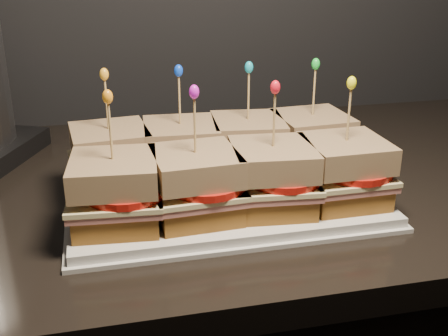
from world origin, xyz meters
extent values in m
cube|color=black|center=(0.37, 1.67, 0.85)|extent=(2.28, 0.67, 0.04)
cube|color=white|center=(0.08, 1.57, 0.87)|extent=(0.41, 0.26, 0.02)
cube|color=white|center=(0.08, 1.57, 0.87)|extent=(0.43, 0.27, 0.01)
cube|color=brown|center=(-0.06, 1.63, 0.90)|extent=(0.11, 0.11, 0.03)
cube|color=#C2635A|center=(-0.06, 1.63, 0.92)|extent=(0.12, 0.11, 0.01)
cube|color=beige|center=(-0.06, 1.63, 0.92)|extent=(0.12, 0.12, 0.01)
cylinder|color=red|center=(-0.05, 1.62, 0.93)|extent=(0.10, 0.10, 0.01)
cube|color=#51230A|center=(-0.06, 1.63, 0.95)|extent=(0.11, 0.11, 0.03)
cylinder|color=tan|center=(-0.06, 1.63, 1.00)|extent=(0.00, 0.00, 0.09)
ellipsoid|color=gold|center=(-0.06, 1.63, 1.04)|extent=(0.01, 0.01, 0.02)
cube|color=brown|center=(0.03, 1.63, 0.90)|extent=(0.11, 0.11, 0.03)
cube|color=#C2635A|center=(0.03, 1.63, 0.92)|extent=(0.12, 0.11, 0.01)
cube|color=beige|center=(0.03, 1.63, 0.92)|extent=(0.12, 0.11, 0.01)
cylinder|color=red|center=(0.05, 1.62, 0.93)|extent=(0.10, 0.10, 0.01)
cube|color=#51230A|center=(0.03, 1.63, 0.95)|extent=(0.11, 0.11, 0.03)
cylinder|color=tan|center=(0.03, 1.63, 1.00)|extent=(0.00, 0.00, 0.09)
ellipsoid|color=blue|center=(0.03, 1.63, 1.04)|extent=(0.01, 0.01, 0.02)
cube|color=brown|center=(0.13, 1.63, 0.90)|extent=(0.11, 0.11, 0.03)
cube|color=#C2635A|center=(0.13, 1.63, 0.92)|extent=(0.12, 0.12, 0.01)
cube|color=beige|center=(0.13, 1.63, 0.92)|extent=(0.12, 0.12, 0.01)
cylinder|color=red|center=(0.14, 1.62, 0.93)|extent=(0.10, 0.10, 0.01)
cube|color=#51230A|center=(0.13, 1.63, 0.95)|extent=(0.11, 0.11, 0.03)
cylinder|color=tan|center=(0.13, 1.63, 1.00)|extent=(0.00, 0.00, 0.09)
ellipsoid|color=#1499B4|center=(0.13, 1.63, 1.04)|extent=(0.01, 0.01, 0.02)
cube|color=brown|center=(0.23, 1.63, 0.90)|extent=(0.10, 0.10, 0.03)
cube|color=#C2635A|center=(0.23, 1.63, 0.92)|extent=(0.12, 0.11, 0.01)
cube|color=beige|center=(0.23, 1.63, 0.92)|extent=(0.12, 0.11, 0.01)
cylinder|color=red|center=(0.24, 1.62, 0.93)|extent=(0.10, 0.10, 0.01)
cube|color=#51230A|center=(0.23, 1.63, 0.95)|extent=(0.11, 0.11, 0.03)
cylinder|color=tan|center=(0.23, 1.63, 1.00)|extent=(0.00, 0.00, 0.09)
ellipsoid|color=green|center=(0.23, 1.63, 1.04)|extent=(0.01, 0.01, 0.02)
cube|color=brown|center=(-0.06, 1.51, 0.90)|extent=(0.11, 0.11, 0.03)
cube|color=#C2635A|center=(-0.06, 1.51, 0.92)|extent=(0.12, 0.11, 0.01)
cube|color=beige|center=(-0.06, 1.51, 0.92)|extent=(0.12, 0.12, 0.01)
cylinder|color=red|center=(-0.05, 1.50, 0.93)|extent=(0.10, 0.10, 0.01)
cube|color=#51230A|center=(-0.06, 1.51, 0.95)|extent=(0.11, 0.11, 0.03)
cylinder|color=tan|center=(-0.06, 1.51, 1.00)|extent=(0.00, 0.00, 0.09)
ellipsoid|color=orange|center=(-0.06, 1.51, 1.04)|extent=(0.01, 0.01, 0.02)
cube|color=brown|center=(0.03, 1.51, 0.90)|extent=(0.10, 0.10, 0.03)
cube|color=#C2635A|center=(0.03, 1.51, 0.92)|extent=(0.11, 0.11, 0.01)
cube|color=beige|center=(0.03, 1.51, 0.92)|extent=(0.12, 0.11, 0.01)
cylinder|color=red|center=(0.05, 1.50, 0.93)|extent=(0.10, 0.10, 0.01)
cube|color=#51230A|center=(0.03, 1.51, 0.95)|extent=(0.11, 0.11, 0.03)
cylinder|color=tan|center=(0.03, 1.51, 1.00)|extent=(0.00, 0.00, 0.09)
ellipsoid|color=#D319D1|center=(0.03, 1.51, 1.04)|extent=(0.01, 0.01, 0.02)
cube|color=brown|center=(0.13, 1.51, 0.90)|extent=(0.11, 0.11, 0.03)
cube|color=#C2635A|center=(0.13, 1.51, 0.92)|extent=(0.12, 0.12, 0.01)
cube|color=beige|center=(0.13, 1.51, 0.92)|extent=(0.12, 0.12, 0.01)
cylinder|color=red|center=(0.14, 1.50, 0.93)|extent=(0.10, 0.10, 0.01)
cube|color=#51230A|center=(0.13, 1.51, 0.95)|extent=(0.11, 0.11, 0.03)
cylinder|color=tan|center=(0.13, 1.51, 1.00)|extent=(0.00, 0.00, 0.09)
ellipsoid|color=red|center=(0.13, 1.51, 1.04)|extent=(0.01, 0.01, 0.02)
cube|color=brown|center=(0.23, 1.51, 0.90)|extent=(0.10, 0.10, 0.03)
cube|color=#C2635A|center=(0.23, 1.51, 0.92)|extent=(0.11, 0.11, 0.01)
cube|color=beige|center=(0.23, 1.51, 0.92)|extent=(0.11, 0.11, 0.01)
cylinder|color=red|center=(0.24, 1.50, 0.93)|extent=(0.10, 0.10, 0.01)
cube|color=#51230A|center=(0.23, 1.51, 0.95)|extent=(0.10, 0.10, 0.03)
cylinder|color=tan|center=(0.23, 1.51, 1.00)|extent=(0.00, 0.00, 0.09)
ellipsoid|color=#FBF815|center=(0.23, 1.51, 1.04)|extent=(0.01, 0.01, 0.02)
camera|label=1|loc=(-0.08, 0.88, 1.20)|focal=45.00mm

